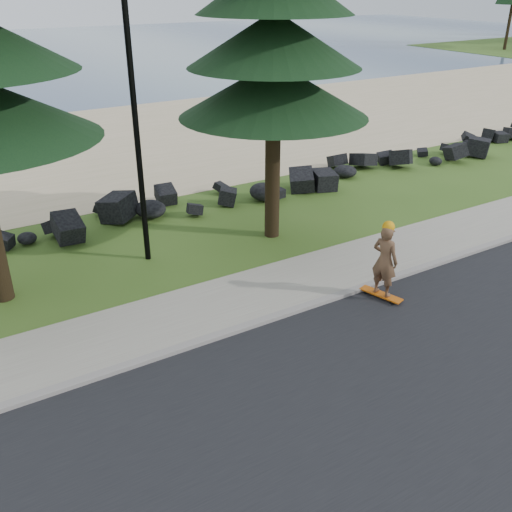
{
  "coord_description": "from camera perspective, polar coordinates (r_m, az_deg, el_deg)",
  "views": [
    {
      "loc": [
        -4.43,
        -9.38,
        6.46
      ],
      "look_at": [
        1.28,
        0.0,
        1.08
      ],
      "focal_mm": 40.0,
      "sensor_mm": 36.0,
      "label": 1
    }
  ],
  "objects": [
    {
      "name": "beach_sand",
      "position": [
        25.13,
        -20.4,
        9.59
      ],
      "size": [
        160.0,
        15.0,
        0.01
      ],
      "primitive_type": "cube",
      "color": "tan",
      "rests_on": "ground"
    },
    {
      "name": "skateboarder",
      "position": [
        12.67,
        12.75,
        -0.49
      ],
      "size": [
        0.55,
        1.02,
        1.84
      ],
      "rotation": [
        0.0,
        0.0,
        1.85
      ],
      "color": "#BC520B",
      "rests_on": "ground"
    },
    {
      "name": "sidewalk",
      "position": [
        12.36,
        -5.59,
        -5.36
      ],
      "size": [
        160.0,
        2.0,
        0.08
      ],
      "primitive_type": "cube",
      "color": "gray",
      "rests_on": "ground"
    },
    {
      "name": "road",
      "position": [
        9.23,
        8.2,
        -18.62
      ],
      "size": [
        160.0,
        7.0,
        0.02
      ],
      "primitive_type": "cube",
      "color": "black",
      "rests_on": "ground"
    },
    {
      "name": "ground",
      "position": [
        12.23,
        -5.16,
        -5.94
      ],
      "size": [
        160.0,
        160.0,
        0.0
      ],
      "primitive_type": "plane",
      "color": "#37571B",
      "rests_on": "ground"
    },
    {
      "name": "kerb",
      "position": [
        11.52,
        -3.14,
        -7.77
      ],
      "size": [
        160.0,
        0.2,
        0.1
      ],
      "primitive_type": "cube",
      "color": "gray",
      "rests_on": "ground"
    },
    {
      "name": "lamp_post",
      "position": [
        13.54,
        -12.21,
        15.64
      ],
      "size": [
        0.25,
        0.14,
        8.14
      ],
      "color": "black",
      "rests_on": "ground"
    },
    {
      "name": "seawall_boulders",
      "position": [
        16.91,
        -13.73,
        2.84
      ],
      "size": [
        60.0,
        2.4,
        1.1
      ],
      "primitive_type": null,
      "color": "black",
      "rests_on": "ground"
    }
  ]
}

